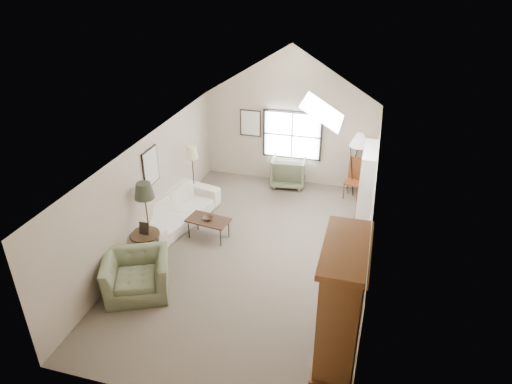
% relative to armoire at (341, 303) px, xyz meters
% --- Properties ---
extents(room_shell, '(5.01, 8.01, 4.00)m').
position_rel_armoire_xyz_m(room_shell, '(-2.18, 2.40, 2.11)').
color(room_shell, brown).
rests_on(room_shell, ground).
extents(window, '(1.72, 0.08, 1.42)m').
position_rel_armoire_xyz_m(window, '(-2.08, 6.36, 0.35)').
color(window, black).
rests_on(window, room_shell).
extents(skylight, '(0.80, 1.20, 0.52)m').
position_rel_armoire_xyz_m(skylight, '(-0.88, 3.30, 2.12)').
color(skylight, white).
rests_on(skylight, room_shell).
extents(wall_art, '(1.97, 3.71, 0.88)m').
position_rel_armoire_xyz_m(wall_art, '(-4.06, 4.34, 0.63)').
color(wall_art, black).
rests_on(wall_art, room_shell).
extents(armoire, '(0.60, 1.50, 2.20)m').
position_rel_armoire_xyz_m(armoire, '(0.00, 0.00, 0.00)').
color(armoire, brown).
rests_on(armoire, ground).
extents(tv_alcove, '(0.32, 1.30, 2.10)m').
position_rel_armoire_xyz_m(tv_alcove, '(0.16, 4.00, 0.05)').
color(tv_alcove, white).
rests_on(tv_alcove, ground).
extents(media_console, '(0.34, 1.18, 0.60)m').
position_rel_armoire_xyz_m(media_console, '(0.14, 4.00, -0.80)').
color(media_console, '#382316').
rests_on(media_console, ground).
extents(tv_panel, '(0.05, 0.90, 0.55)m').
position_rel_armoire_xyz_m(tv_panel, '(0.14, 4.00, -0.18)').
color(tv_panel, black).
rests_on(tv_panel, media_console).
extents(sofa, '(1.57, 2.78, 0.77)m').
position_rel_armoire_xyz_m(sofa, '(-4.38, 3.23, -0.72)').
color(sofa, silver).
rests_on(sofa, ground).
extents(armchair_near, '(1.60, 1.52, 0.82)m').
position_rel_armoire_xyz_m(armchair_near, '(-4.02, 0.56, -0.69)').
color(armchair_near, '#636F4D').
rests_on(armchair_near, ground).
extents(armchair_far, '(1.04, 1.06, 0.90)m').
position_rel_armoire_xyz_m(armchair_far, '(-2.09, 6.10, -0.65)').
color(armchair_far, '#6C714F').
rests_on(armchair_far, ground).
extents(coffee_table, '(1.07, 0.70, 0.51)m').
position_rel_armoire_xyz_m(coffee_table, '(-3.35, 2.80, -0.85)').
color(coffee_table, '#3B2718').
rests_on(coffee_table, ground).
extents(bowl, '(0.27, 0.27, 0.06)m').
position_rel_armoire_xyz_m(bowl, '(-3.35, 2.80, -0.56)').
color(bowl, '#3B2218').
rests_on(bowl, coffee_table).
extents(side_table, '(0.78, 0.78, 0.66)m').
position_rel_armoire_xyz_m(side_table, '(-4.38, 1.63, -0.77)').
color(side_table, '#3D2C19').
rests_on(side_table, ground).
extents(side_chair, '(0.53, 0.53, 1.13)m').
position_rel_armoire_xyz_m(side_chair, '(-0.21, 5.78, -0.53)').
color(side_chair, maroon).
rests_on(side_chair, ground).
extents(tripod_lamp, '(0.56, 0.56, 1.82)m').
position_rel_armoire_xyz_m(tripod_lamp, '(-0.18, 6.10, -0.19)').
color(tripod_lamp, silver).
rests_on(tripod_lamp, ground).
extents(dark_lamp, '(0.52, 0.52, 1.83)m').
position_rel_armoire_xyz_m(dark_lamp, '(-4.38, 1.83, -0.19)').
color(dark_lamp, '#25281C').
rests_on(dark_lamp, ground).
extents(tan_lamp, '(0.39, 0.39, 1.64)m').
position_rel_armoire_xyz_m(tan_lamp, '(-4.38, 4.43, -0.28)').
color(tan_lamp, tan).
rests_on(tan_lamp, ground).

